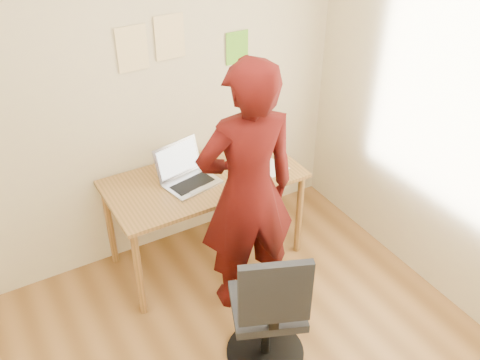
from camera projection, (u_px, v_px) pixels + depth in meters
room at (248, 242)px, 2.30m from camera, size 3.58×3.58×2.78m
desk at (204, 187)px, 3.87m from camera, size 1.40×0.70×0.74m
laptop at (187, 175)px, 3.75m from camera, size 0.42×0.39×0.26m
paper_sheet at (269, 166)px, 3.95m from camera, size 0.24×0.30×0.00m
phone at (245, 183)px, 3.76m from camera, size 0.11×0.13×0.01m
wall_note_left at (132, 49)px, 3.46m from camera, size 0.21×0.00×0.30m
wall_note_mid at (170, 37)px, 3.55m from camera, size 0.21×0.00×0.30m
wall_note_right at (237, 48)px, 3.86m from camera, size 0.18×0.00×0.24m
office_chair at (269, 317)px, 3.17m from camera, size 0.55×0.56×0.96m
person at (247, 193)px, 3.38m from camera, size 0.72×0.53×1.81m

